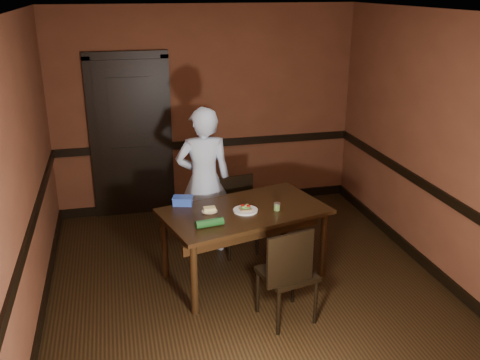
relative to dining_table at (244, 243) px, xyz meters
name	(u,v)px	position (x,y,z in m)	size (l,w,h in m)	color
floor	(248,288)	(-0.02, -0.24, -0.38)	(4.00, 4.50, 0.01)	black
ceiling	(250,12)	(-0.02, -0.24, 2.32)	(4.00, 4.50, 0.01)	silver
wall_back	(206,110)	(-0.02, 2.01, 0.97)	(4.00, 0.02, 2.70)	#572C1A
wall_front	(350,287)	(-0.02, -2.49, 0.97)	(4.00, 0.02, 2.70)	#572C1A
wall_left	(22,180)	(-2.02, -0.24, 0.97)	(0.02, 4.50, 2.70)	#572C1A
wall_right	(439,148)	(1.98, -0.24, 0.97)	(0.02, 4.50, 2.70)	#572C1A
dado_back	(207,144)	(-0.02, 1.99, 0.52)	(4.00, 0.03, 0.10)	black
dado_left	(31,227)	(-2.00, -0.24, 0.52)	(0.03, 4.50, 0.10)	black
dado_right	(432,189)	(1.97, -0.24, 0.52)	(0.03, 4.50, 0.10)	black
baseboard_back	(209,201)	(-0.02, 1.99, -0.32)	(4.00, 0.03, 0.12)	black
baseboard_left	(43,308)	(-2.00, -0.24, -0.32)	(0.03, 4.50, 0.12)	black
baseboard_right	(422,260)	(1.97, -0.24, -0.32)	(0.03, 4.50, 0.12)	black
door	(131,135)	(-1.02, 1.97, 0.71)	(1.05, 0.07, 2.20)	black
dining_table	(244,243)	(0.00, 0.00, 0.00)	(1.64, 0.92, 0.77)	black
chair_far	(238,217)	(0.06, 0.56, 0.05)	(0.40, 0.40, 0.86)	black
chair_near	(287,272)	(0.19, -0.82, 0.10)	(0.45, 0.45, 0.96)	black
person	(204,181)	(-0.29, 0.72, 0.46)	(0.62, 0.40, 1.69)	silver
sandwich_plate	(245,209)	(0.00, -0.04, 0.40)	(0.25, 0.25, 0.06)	white
sauce_jar	(277,207)	(0.32, -0.09, 0.42)	(0.07, 0.07, 0.08)	#5B813B
cheese_saucer	(210,210)	(-0.35, 0.02, 0.40)	(0.16, 0.16, 0.05)	white
food_tub	(183,201)	(-0.59, 0.27, 0.43)	(0.24, 0.19, 0.09)	blue
wrapped_veg	(210,223)	(-0.42, -0.32, 0.42)	(0.08, 0.08, 0.27)	#174519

